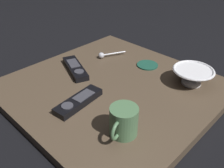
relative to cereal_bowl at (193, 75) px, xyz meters
The scene contains 8 objects.
ground_plane 0.28m from the cereal_bowl, 46.60° to the left, with size 6.00×6.00×0.00m, color black.
table 0.28m from the cereal_bowl, 46.60° to the left, with size 0.66×0.65×0.03m.
cereal_bowl is the anchor object (origin of this frame).
coffee_mug 0.35m from the cereal_bowl, 89.03° to the left, with size 0.07×0.10×0.08m.
teaspoon 0.37m from the cereal_bowl, 11.43° to the left, with size 0.06×0.11×0.03m.
tv_remote_near 0.40m from the cereal_bowl, 61.68° to the left, with size 0.07×0.18×0.02m.
tv_remote_far 0.43m from the cereal_bowl, 31.89° to the left, with size 0.19×0.11×0.02m.
drink_coaster 0.20m from the cereal_bowl, ahead, with size 0.08×0.08×0.01m.
Camera 1 is at (-0.50, 0.51, 0.50)m, focal length 39.38 mm.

